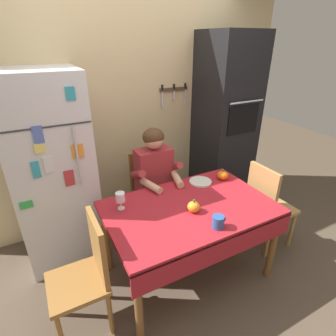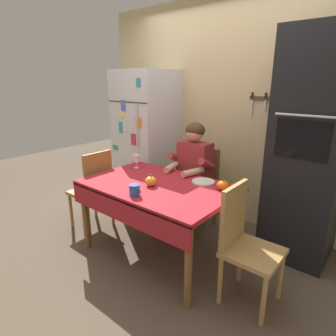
{
  "view_description": "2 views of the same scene",
  "coord_description": "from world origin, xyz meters",
  "px_view_note": "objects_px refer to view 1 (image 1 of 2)",
  "views": [
    {
      "loc": [
        -1.03,
        -1.47,
        2.0
      ],
      "look_at": [
        -0.11,
        0.29,
        1.04
      ],
      "focal_mm": 28.46,
      "sensor_mm": 36.0,
      "label": 1
    },
    {
      "loc": [
        1.65,
        -1.75,
        1.66
      ],
      "look_at": [
        0.03,
        0.21,
        0.88
      ],
      "focal_mm": 30.21,
      "sensor_mm": 36.0,
      "label": 2
    }
  ],
  "objects_px": {
    "serving_tray": "(200,182)",
    "chair_behind_person": "(150,189)",
    "pumpkin_medium": "(223,175)",
    "seated_person": "(157,178)",
    "coffee_mug": "(218,222)",
    "refrigerator": "(53,172)",
    "wall_oven": "(224,126)",
    "chair_right_side": "(267,203)",
    "pumpkin_large": "(194,207)",
    "dining_table": "(191,216)",
    "chair_left_side": "(87,272)",
    "wine_glass": "(120,198)"
  },
  "relations": [
    {
      "from": "refrigerator",
      "to": "pumpkin_large",
      "type": "relative_size",
      "value": 16.03
    },
    {
      "from": "seated_person",
      "to": "pumpkin_medium",
      "type": "relative_size",
      "value": 11.19
    },
    {
      "from": "chair_behind_person",
      "to": "chair_left_side",
      "type": "height_order",
      "value": "same"
    },
    {
      "from": "coffee_mug",
      "to": "wine_glass",
      "type": "distance_m",
      "value": 0.8
    },
    {
      "from": "chair_left_side",
      "to": "refrigerator",
      "type": "bearing_deg",
      "value": 93.01
    },
    {
      "from": "wall_oven",
      "to": "seated_person",
      "type": "height_order",
      "value": "wall_oven"
    },
    {
      "from": "refrigerator",
      "to": "pumpkin_large",
      "type": "distance_m",
      "value": 1.33
    },
    {
      "from": "wall_oven",
      "to": "chair_left_side",
      "type": "relative_size",
      "value": 2.26
    },
    {
      "from": "chair_right_side",
      "to": "pumpkin_large",
      "type": "bearing_deg",
      "value": -177.22
    },
    {
      "from": "pumpkin_medium",
      "to": "dining_table",
      "type": "bearing_deg",
      "value": -152.94
    },
    {
      "from": "dining_table",
      "to": "pumpkin_large",
      "type": "bearing_deg",
      "value": -104.14
    },
    {
      "from": "wine_glass",
      "to": "pumpkin_large",
      "type": "xyz_separation_m",
      "value": [
        0.51,
        -0.31,
        -0.06
      ]
    },
    {
      "from": "chair_right_side",
      "to": "pumpkin_medium",
      "type": "bearing_deg",
      "value": 140.97
    },
    {
      "from": "chair_left_side",
      "to": "coffee_mug",
      "type": "height_order",
      "value": "chair_left_side"
    },
    {
      "from": "seated_person",
      "to": "serving_tray",
      "type": "relative_size",
      "value": 5.74
    },
    {
      "from": "dining_table",
      "to": "wine_glass",
      "type": "height_order",
      "value": "wine_glass"
    },
    {
      "from": "wine_glass",
      "to": "serving_tray",
      "type": "xyz_separation_m",
      "value": [
        0.83,
        0.07,
        -0.1
      ]
    },
    {
      "from": "pumpkin_large",
      "to": "pumpkin_medium",
      "type": "xyz_separation_m",
      "value": [
        0.56,
        0.33,
        -0.0
      ]
    },
    {
      "from": "seated_person",
      "to": "serving_tray",
      "type": "height_order",
      "value": "seated_person"
    },
    {
      "from": "chair_right_side",
      "to": "serving_tray",
      "type": "xyz_separation_m",
      "value": [
        -0.59,
        0.34,
        0.24
      ]
    },
    {
      "from": "dining_table",
      "to": "wine_glass",
      "type": "relative_size",
      "value": 9.38
    },
    {
      "from": "wine_glass",
      "to": "serving_tray",
      "type": "relative_size",
      "value": 0.69
    },
    {
      "from": "refrigerator",
      "to": "chair_right_side",
      "type": "height_order",
      "value": "refrigerator"
    },
    {
      "from": "refrigerator",
      "to": "coffee_mug",
      "type": "bearing_deg",
      "value": -50.38
    },
    {
      "from": "seated_person",
      "to": "coffee_mug",
      "type": "bearing_deg",
      "value": -85.92
    },
    {
      "from": "chair_behind_person",
      "to": "wine_glass",
      "type": "distance_m",
      "value": 0.8
    },
    {
      "from": "refrigerator",
      "to": "serving_tray",
      "type": "distance_m",
      "value": 1.39
    },
    {
      "from": "chair_behind_person",
      "to": "serving_tray",
      "type": "height_order",
      "value": "chair_behind_person"
    },
    {
      "from": "chair_behind_person",
      "to": "serving_tray",
      "type": "distance_m",
      "value": 0.62
    },
    {
      "from": "chair_right_side",
      "to": "coffee_mug",
      "type": "distance_m",
      "value": 0.95
    },
    {
      "from": "refrigerator",
      "to": "dining_table",
      "type": "relative_size",
      "value": 1.29
    },
    {
      "from": "pumpkin_large",
      "to": "wall_oven",
      "type": "bearing_deg",
      "value": 42.62
    },
    {
      "from": "serving_tray",
      "to": "chair_behind_person",
      "type": "bearing_deg",
      "value": 125.81
    },
    {
      "from": "coffee_mug",
      "to": "wine_glass",
      "type": "height_order",
      "value": "wine_glass"
    },
    {
      "from": "chair_right_side",
      "to": "pumpkin_medium",
      "type": "height_order",
      "value": "chair_right_side"
    },
    {
      "from": "chair_behind_person",
      "to": "pumpkin_medium",
      "type": "xyz_separation_m",
      "value": [
        0.57,
        -0.52,
        0.27
      ]
    },
    {
      "from": "coffee_mug",
      "to": "pumpkin_large",
      "type": "distance_m",
      "value": 0.26
    },
    {
      "from": "wall_oven",
      "to": "chair_behind_person",
      "type": "relative_size",
      "value": 2.26
    },
    {
      "from": "pumpkin_large",
      "to": "pumpkin_medium",
      "type": "height_order",
      "value": "pumpkin_large"
    },
    {
      "from": "serving_tray",
      "to": "wall_oven",
      "type": "bearing_deg",
      "value": 39.0
    },
    {
      "from": "dining_table",
      "to": "pumpkin_medium",
      "type": "distance_m",
      "value": 0.62
    },
    {
      "from": "dining_table",
      "to": "coffee_mug",
      "type": "bearing_deg",
      "value": -83.13
    },
    {
      "from": "dining_table",
      "to": "serving_tray",
      "type": "relative_size",
      "value": 6.46
    },
    {
      "from": "seated_person",
      "to": "coffee_mug",
      "type": "relative_size",
      "value": 10.66
    },
    {
      "from": "chair_right_side",
      "to": "wall_oven",
      "type": "bearing_deg",
      "value": 80.93
    },
    {
      "from": "wall_oven",
      "to": "serving_tray",
      "type": "height_order",
      "value": "wall_oven"
    },
    {
      "from": "pumpkin_medium",
      "to": "chair_behind_person",
      "type": "bearing_deg",
      "value": 137.95
    },
    {
      "from": "serving_tray",
      "to": "coffee_mug",
      "type": "bearing_deg",
      "value": -113.33
    },
    {
      "from": "seated_person",
      "to": "chair_left_side",
      "type": "xyz_separation_m",
      "value": [
        -0.87,
        -0.66,
        -0.23
      ]
    },
    {
      "from": "refrigerator",
      "to": "serving_tray",
      "type": "xyz_separation_m",
      "value": [
        1.26,
        -0.56,
        -0.15
      ]
    }
  ]
}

